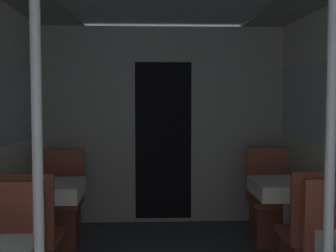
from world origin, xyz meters
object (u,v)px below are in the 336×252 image
at_px(support_pole_left_0, 38,170).
at_px(chair_left_far_1, 60,217).
at_px(support_pole_right_0, 330,168).
at_px(chair_right_far_1, 270,215).
at_px(dining_table_left_1, 47,195).
at_px(dining_table_right_1, 289,192).

xyz_separation_m(support_pole_left_0, chair_left_far_1, (-0.34, 2.32, -0.83)).
distance_m(support_pole_left_0, chair_left_far_1, 2.49).
bearing_deg(support_pole_right_0, chair_right_far_1, 81.60).
height_order(support_pole_left_0, dining_table_left_1, support_pole_left_0).
bearing_deg(support_pole_left_0, chair_right_far_1, 53.71).
xyz_separation_m(support_pole_left_0, dining_table_right_1, (1.70, 1.75, -0.49)).
distance_m(chair_left_far_1, chair_right_far_1, 2.05).
relative_size(dining_table_left_1, chair_right_far_1, 0.79).
xyz_separation_m(dining_table_right_1, chair_right_far_1, (0.00, 0.57, -0.34)).
distance_m(dining_table_left_1, chair_right_far_1, 2.15).
bearing_deg(support_pole_right_0, dining_table_left_1, 134.27).
xyz_separation_m(dining_table_left_1, chair_right_far_1, (2.05, 0.57, -0.34)).
height_order(dining_table_left_1, chair_right_far_1, chair_right_far_1).
distance_m(dining_table_left_1, chair_left_far_1, 0.67).
bearing_deg(chair_right_far_1, support_pole_right_0, 81.60).
xyz_separation_m(dining_table_left_1, chair_left_far_1, (0.00, 0.57, -0.34)).
distance_m(support_pole_left_0, dining_table_left_1, 1.85).
bearing_deg(dining_table_left_1, dining_table_right_1, 0.00).
distance_m(chair_left_far_1, dining_table_right_1, 2.15).
height_order(support_pole_left_0, chair_left_far_1, support_pole_left_0).
height_order(dining_table_left_1, dining_table_right_1, same).
bearing_deg(chair_right_far_1, chair_left_far_1, 0.00).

